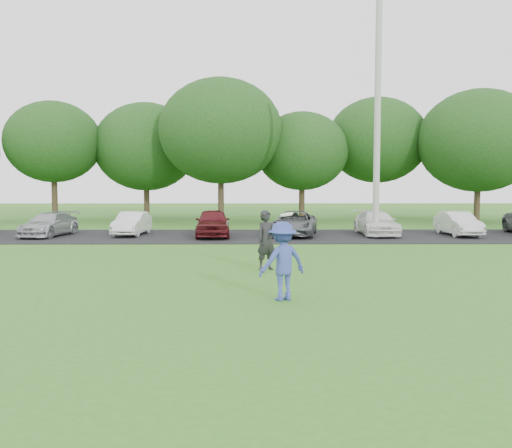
{
  "coord_description": "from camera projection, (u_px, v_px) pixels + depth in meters",
  "views": [
    {
      "loc": [
        -0.1,
        -12.77,
        2.56
      ],
      "look_at": [
        0.0,
        3.5,
        1.3
      ],
      "focal_mm": 40.0,
      "sensor_mm": 36.0,
      "label": 1
    }
  ],
  "objects": [
    {
      "name": "parking_lot",
      "position": [
        255.0,
        236.0,
        25.89
      ],
      "size": [
        32.0,
        6.5,
        0.03
      ],
      "primitive_type": "cube",
      "color": "black",
      "rests_on": "ground"
    },
    {
      "name": "utility_pole",
      "position": [
        377.0,
        115.0,
        24.73
      ],
      "size": [
        0.28,
        0.28,
        10.74
      ],
      "primitive_type": "cylinder",
      "color": "#AFAEA9",
      "rests_on": "ground"
    },
    {
      "name": "tree_row",
      "position": [
        278.0,
        142.0,
        35.25
      ],
      "size": [
        42.39,
        9.85,
        8.64
      ],
      "color": "#38281C",
      "rests_on": "ground"
    },
    {
      "name": "ground",
      "position": [
        257.0,
        293.0,
        12.93
      ],
      "size": [
        100.0,
        100.0,
        0.0
      ],
      "primitive_type": "plane",
      "color": "#336D1F",
      "rests_on": "ground"
    },
    {
      "name": "frisbee_player",
      "position": [
        282.0,
        261.0,
        12.1
      ],
      "size": [
        1.25,
        1.06,
        1.89
      ],
      "color": "#3848A0",
      "rests_on": "ground"
    },
    {
      "name": "camera_bystander",
      "position": [
        266.0,
        240.0,
        16.16
      ],
      "size": [
        0.74,
        0.68,
        1.7
      ],
      "color": "black",
      "rests_on": "ground"
    },
    {
      "name": "parked_cars",
      "position": [
        278.0,
        223.0,
        25.9
      ],
      "size": [
        28.22,
        4.63,
        1.25
      ],
      "color": "#525459",
      "rests_on": "parking_lot"
    }
  ]
}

